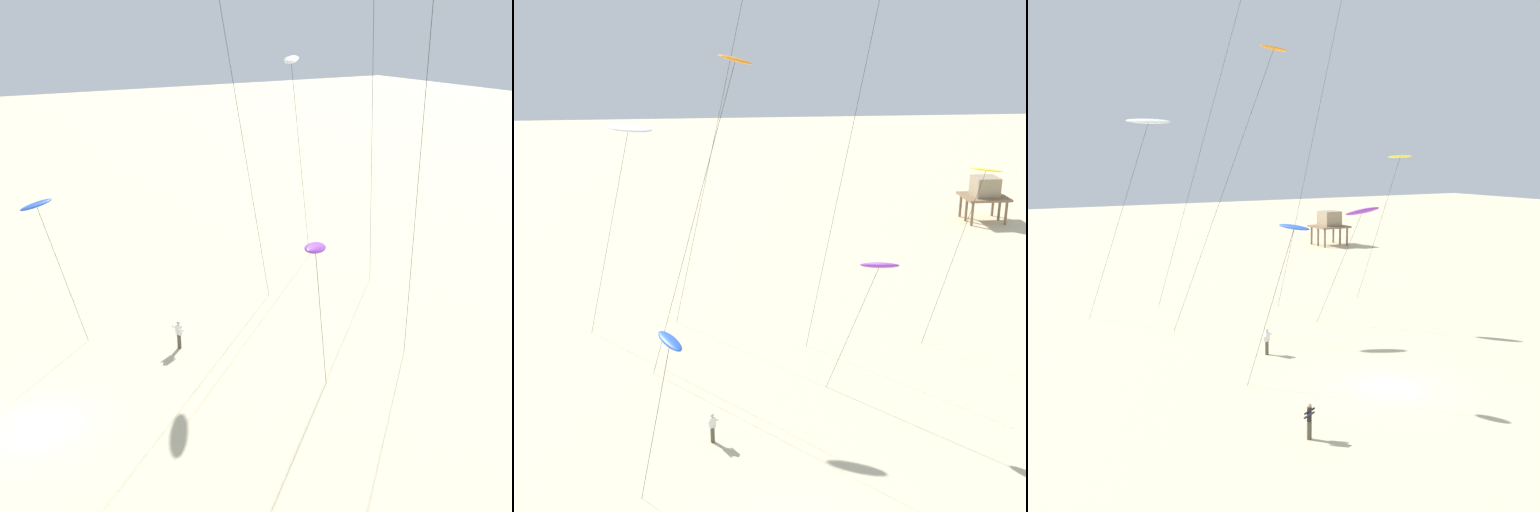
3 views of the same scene
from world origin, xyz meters
TOP-DOWN VIEW (x-y plane):
  - ground_plane at (0.00, 0.00)m, footprint 260.00×260.00m
  - kite_purple at (5.69, 10.76)m, footprint 3.23×3.72m
  - kite_white at (-7.57, 17.94)m, footprint 5.46×5.68m
  - kite_blue at (-4.93, 1.98)m, footprint 2.43×3.01m
  - kite_flyer_middle at (-3.30, 8.20)m, footprint 0.67×0.66m

SIDE VIEW (x-z plane):
  - ground_plane at x=0.00m, z-range 0.00..0.00m
  - kite_flyer_middle at x=-3.30m, z-range 0.06..1.73m
  - kite_purple at x=5.69m, z-range 3.94..12.97m
  - kite_blue at x=-4.93m, z-range 4.21..13.23m
  - kite_white at x=-7.57m, z-range 7.16..22.27m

